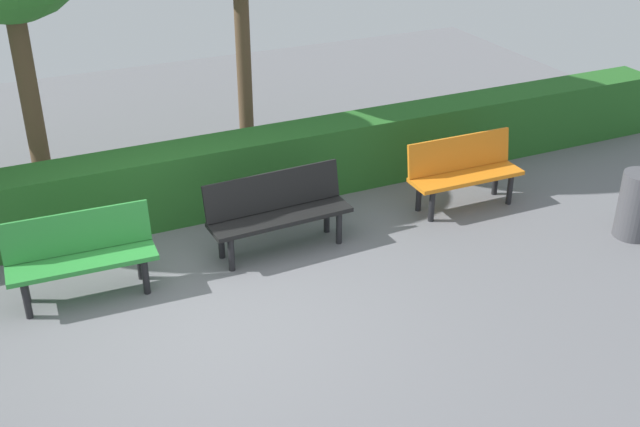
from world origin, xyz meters
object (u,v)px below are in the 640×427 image
at_px(bench_orange, 463,169).
at_px(bench_green, 81,252).
at_px(trash_bin, 637,205).
at_px(bench_black, 278,209).

height_order(bench_orange, bench_green, same).
distance_m(bench_green, trash_bin, 6.07).
xyz_separation_m(bench_orange, trash_bin, (-1.34, 1.49, -0.09)).
xyz_separation_m(bench_green, trash_bin, (-5.90, 1.41, -0.09)).
distance_m(bench_black, trash_bin, 4.05).
bearing_deg(bench_black, bench_orange, 178.65).
height_order(bench_green, trash_bin, bench_green).
distance_m(bench_black, bench_green, 2.12).
bearing_deg(trash_bin, bench_black, -21.15).
bearing_deg(bench_green, bench_orange, -176.37).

